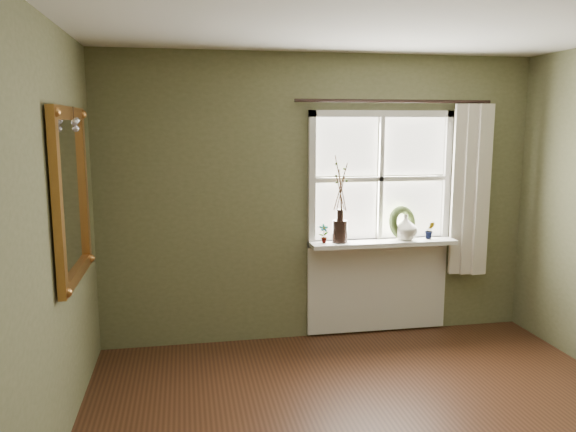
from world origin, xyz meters
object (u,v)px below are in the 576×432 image
at_px(cream_vase, 405,227).
at_px(gilt_mirror, 71,195).
at_px(dark_jug, 340,231).
at_px(wreath, 402,226).

height_order(cream_vase, gilt_mirror, gilt_mirror).
relative_size(dark_jug, wreath, 0.64).
relative_size(dark_jug, gilt_mirror, 0.18).
bearing_deg(gilt_mirror, dark_jug, 23.98).
bearing_deg(cream_vase, dark_jug, 180.00).
bearing_deg(wreath, cream_vase, -93.83).
distance_m(dark_jug, wreath, 0.61).
distance_m(wreath, gilt_mirror, 2.92).
xyz_separation_m(dark_jug, cream_vase, (0.62, 0.00, 0.02)).
xyz_separation_m(cream_vase, gilt_mirror, (-2.73, -0.94, 0.48)).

